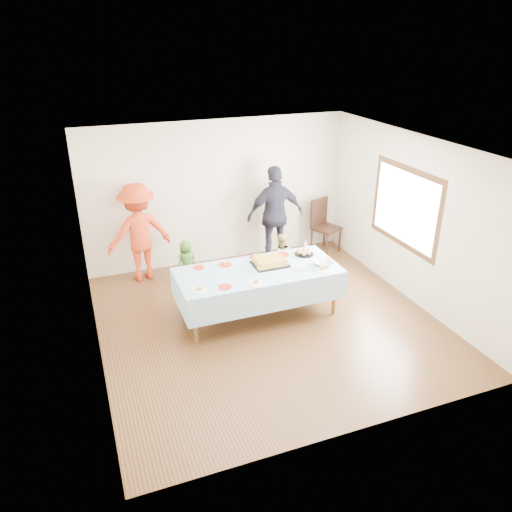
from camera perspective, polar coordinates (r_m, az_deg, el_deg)
The scene contains 22 objects.
ground at distance 7.81m, azimuth 1.35°, elevation -7.47°, with size 5.00×5.00×0.00m, color #452C13.
room_walls at distance 7.06m, azimuth 1.88°, elevation 4.92°, with size 5.04×5.04×2.72m.
party_table at distance 7.65m, azimuth 0.26°, elevation -1.97°, with size 2.50×1.10×0.78m.
birthday_cake at distance 7.78m, azimuth 1.62°, elevation -0.69°, with size 0.55×0.42×0.10m.
rolls_tray at distance 8.17m, azimuth 5.53°, elevation 0.42°, with size 0.31×0.31×0.09m.
punch_bowl at distance 7.84m, azimuth 7.73°, elevation -0.80°, with size 0.30×0.30×0.07m, color silver.
party_hat at distance 8.32m, azimuth 5.66°, elevation 1.29°, with size 0.11×0.11×0.19m, color silver.
fork_pile at distance 7.63m, azimuth 4.92°, elevation -1.42°, with size 0.24×0.18×0.07m, color white, non-canonical shape.
plate_red_far_a at distance 7.74m, azimuth -6.55°, elevation -1.31°, with size 0.17×0.17×0.01m, color red.
plate_red_far_b at distance 7.80m, azimuth -3.53°, elevation -0.98°, with size 0.20×0.20×0.01m, color red.
plate_red_far_c at distance 8.03m, azimuth -0.05°, elevation -0.16°, with size 0.19×0.19×0.01m, color red.
plate_red_far_d at distance 8.15m, azimuth 3.08°, elevation 0.18°, with size 0.20×0.20×0.01m, color red.
plate_red_near at distance 7.14m, azimuth -3.57°, elevation -3.53°, with size 0.19×0.19×0.01m, color red.
plate_white_left at distance 7.08m, azimuth -6.53°, elevation -3.91°, with size 0.22×0.22×0.01m, color white.
plate_white_mid at distance 7.23m, azimuth -0.06°, elevation -3.13°, with size 0.24×0.24×0.01m, color white.
plate_white_right at distance 7.68m, azimuth 7.55°, elevation -1.61°, with size 0.21×0.21×0.01m, color white.
dining_chair at distance 10.11m, azimuth 7.66°, elevation 3.81°, with size 0.61×0.61×1.08m.
toddler_left at distance 8.23m, azimuth -4.00°, elevation -2.71°, with size 0.28×0.18×0.76m, color red.
toddler_mid at distance 8.89m, azimuth -7.94°, elevation -0.64°, with size 0.38×0.25×0.79m, color #3B7125.
toddler_right at distance 8.89m, azimuth 2.85°, elevation -0.10°, with size 0.43×0.33×0.88m, color tan.
adult_left at distance 8.99m, azimuth -13.24°, elevation 2.63°, with size 1.14×0.66×1.77m, color red.
adult_right at distance 9.46m, azimuth 2.20°, elevation 4.73°, with size 1.10×0.46×1.88m, color #272533.
Camera 1 is at (-2.53, -6.12, 4.14)m, focal length 35.00 mm.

